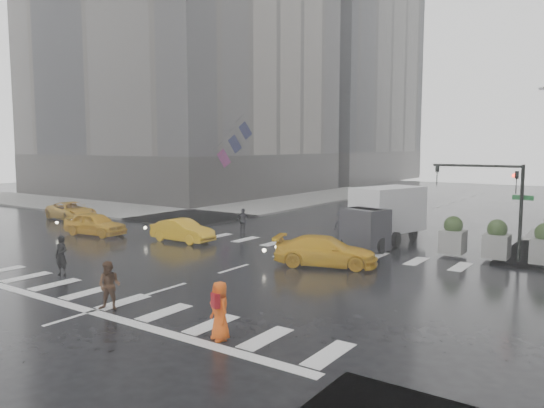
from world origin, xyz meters
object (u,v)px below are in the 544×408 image
Objects in this scene: traffic_signal_pole at (498,192)px; taxi_front at (95,224)px; pedestrian_brown at (109,286)px; taxi_mid at (182,231)px; pedestrian_orange at (220,310)px; box_truck at (382,215)px.

traffic_signal_pole is 1.12× the size of taxi_front.
pedestrian_brown is 12.24m from taxi_mid.
pedestrian_orange is (4.71, -0.00, 0.03)m from pedestrian_brown.
taxi_mid is (-15.43, -4.59, -2.59)m from traffic_signal_pole.
taxi_mid is at bearing 163.86° from pedestrian_orange.
taxi_front is (-21.24, -6.01, -2.53)m from traffic_signal_pole.
pedestrian_orange is at bearing -133.18° from taxi_mid.
traffic_signal_pole is 6.28m from box_truck.
traffic_signal_pole reaches higher than pedestrian_brown.
pedestrian_orange is at bearing -124.34° from taxi_front.
box_truck is (2.69, 15.77, 0.84)m from pedestrian_brown.
traffic_signal_pole is at bearing -74.84° from taxi_mid.
box_truck is at bearing 51.52° from pedestrian_brown.
box_truck is (15.23, 6.97, 0.95)m from taxi_front.
traffic_signal_pole is 22.22m from taxi_front.
pedestrian_brown is at bearing -148.02° from taxi_mid.
taxi_mid is at bearing -83.56° from taxi_front.
traffic_signal_pole is 2.74× the size of pedestrian_orange.
taxi_front reaches higher than taxi_mid.
traffic_signal_pole is 15.52m from pedestrian_orange.
taxi_mid is at bearing -163.45° from traffic_signal_pole.
box_truck reaches higher than pedestrian_orange.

